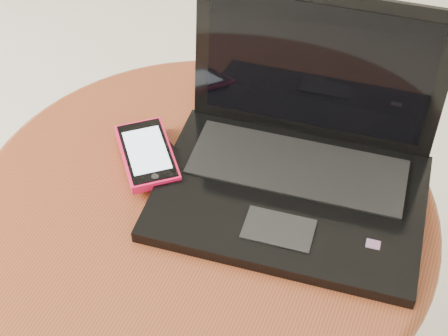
% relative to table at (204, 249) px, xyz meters
% --- Properties ---
extents(table, '(0.61, 0.61, 0.48)m').
position_rel_table_xyz_m(table, '(0.00, 0.00, 0.00)').
color(table, brown).
rests_on(table, ground).
extents(laptop, '(0.36, 0.30, 0.22)m').
position_rel_table_xyz_m(laptop, '(0.10, 0.08, 0.14)').
color(laptop, black).
rests_on(laptop, table).
extents(phone_black, '(0.12, 0.11, 0.01)m').
position_rel_table_xyz_m(phone_black, '(-0.07, 0.03, 0.11)').
color(phone_black, black).
rests_on(phone_black, table).
extents(phone_pink, '(0.13, 0.13, 0.01)m').
position_rel_table_xyz_m(phone_pink, '(-0.09, 0.03, 0.12)').
color(phone_pink, '#F8144B').
rests_on(phone_pink, phone_black).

